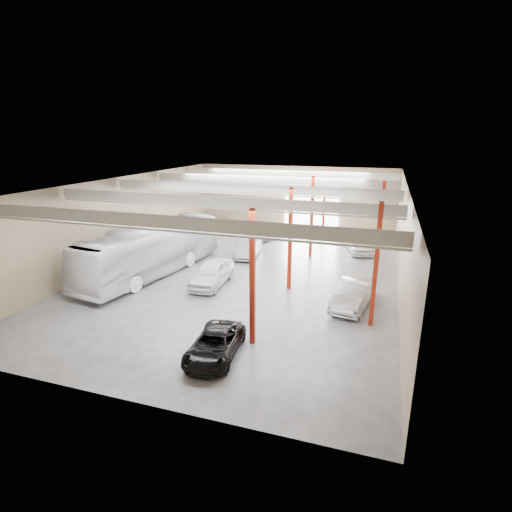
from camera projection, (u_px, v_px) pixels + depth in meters
The scene contains 8 objects.
depot_shell at pixel (250, 209), 29.76m from camera, with size 22.12×32.12×7.06m.
coach_bus at pixel (153, 250), 30.32m from camera, with size 3.22×13.74×3.83m, color white.
black_sedan at pixel (215, 345), 19.15m from camera, with size 2.11×4.59×1.27m, color black.
car_row_a at pixel (212, 273), 28.31m from camera, with size 2.02×5.03×1.71m, color white.
car_row_b at pixel (248, 247), 35.11m from camera, with size 1.73×4.96×1.63m, color #9E9EA2.
car_row_c at pixel (260, 234), 40.01m from camera, with size 2.16×5.31×1.54m, color slate.
car_right_near at pixel (353, 294), 24.75m from camera, with size 1.75×5.03×1.66m, color silver.
car_right_far at pixel (359, 243), 36.27m from camera, with size 1.94×4.82×1.64m, color white.
Camera 1 is at (9.66, -27.43, 10.31)m, focal length 28.00 mm.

